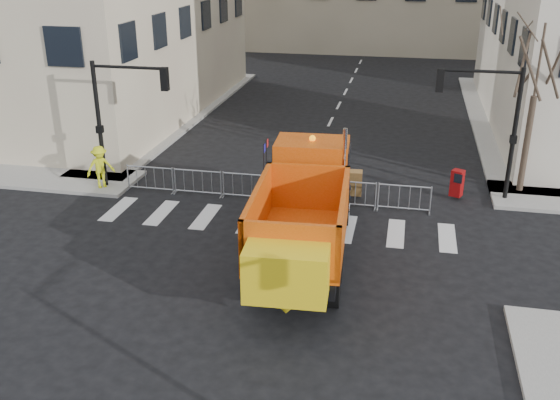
% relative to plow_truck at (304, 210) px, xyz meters
% --- Properties ---
extents(ground, '(120.00, 120.00, 0.00)m').
position_rel_plow_truck_xyz_m(ground, '(-1.38, -2.76, -1.84)').
color(ground, black).
rests_on(ground, ground).
extents(sidewalk_back, '(64.00, 5.00, 0.15)m').
position_rel_plow_truck_xyz_m(sidewalk_back, '(-1.38, 5.74, -1.77)').
color(sidewalk_back, gray).
rests_on(sidewalk_back, ground).
extents(traffic_light_left, '(0.18, 0.18, 5.40)m').
position_rel_plow_truck_xyz_m(traffic_light_left, '(-9.38, 4.74, 0.86)').
color(traffic_light_left, black).
rests_on(traffic_light_left, ground).
extents(traffic_light_right, '(0.18, 0.18, 5.40)m').
position_rel_plow_truck_xyz_m(traffic_light_right, '(7.12, 6.74, 0.86)').
color(traffic_light_right, black).
rests_on(traffic_light_right, ground).
extents(crowd_barriers, '(12.60, 0.60, 1.10)m').
position_rel_plow_truck_xyz_m(crowd_barriers, '(-2.13, 4.84, -1.29)').
color(crowd_barriers, '#9EA0A5').
rests_on(crowd_barriers, ground).
extents(street_tree, '(3.00, 3.00, 7.50)m').
position_rel_plow_truck_xyz_m(street_tree, '(7.82, 7.74, 1.91)').
color(street_tree, '#382B21').
rests_on(street_tree, ground).
extents(plow_truck, '(3.67, 10.82, 4.14)m').
position_rel_plow_truck_xyz_m(plow_truck, '(0.00, 0.00, 0.00)').
color(plow_truck, black).
rests_on(plow_truck, ground).
extents(cop_a, '(0.78, 0.61, 1.87)m').
position_rel_plow_truck_xyz_m(cop_a, '(0.79, 4.24, -0.91)').
color(cop_a, black).
rests_on(cop_a, ground).
extents(cop_b, '(1.04, 0.86, 1.95)m').
position_rel_plow_truck_xyz_m(cop_b, '(-1.76, 4.24, -0.87)').
color(cop_b, black).
rests_on(cop_b, ground).
extents(cop_c, '(1.20, 1.08, 1.96)m').
position_rel_plow_truck_xyz_m(cop_c, '(-0.42, 4.24, -0.86)').
color(cop_c, black).
rests_on(cop_c, ground).
extents(worker, '(1.31, 1.29, 1.81)m').
position_rel_plow_truck_xyz_m(worker, '(-9.40, 4.46, -0.79)').
color(worker, '#CED519').
rests_on(worker, sidewalk_back).
extents(newspaper_box, '(0.58, 0.55, 1.10)m').
position_rel_plow_truck_xyz_m(newspaper_box, '(5.18, 6.53, -1.14)').
color(newspaper_box, maroon).
rests_on(newspaper_box, sidewalk_back).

